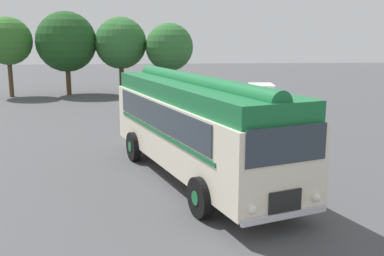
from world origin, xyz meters
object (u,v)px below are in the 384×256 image
at_px(car_mid_left, 217,98).
at_px(car_mid_right, 261,97).
at_px(car_near_left, 169,97).
at_px(vintage_bus, 196,123).

relative_size(car_mid_left, car_mid_right, 1.00).
bearing_deg(car_mid_right, car_near_left, 174.96).
bearing_deg(car_near_left, vintage_bus, -88.52).
bearing_deg(car_near_left, car_mid_right, -5.04).
distance_m(car_near_left, car_mid_right, 5.84).
height_order(car_mid_left, car_mid_right, same).
bearing_deg(car_mid_right, vintage_bus, -112.36).
height_order(vintage_bus, car_mid_right, vintage_bus).
xyz_separation_m(car_near_left, car_mid_left, (2.95, -0.76, 0.00)).
distance_m(vintage_bus, car_mid_left, 13.34).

